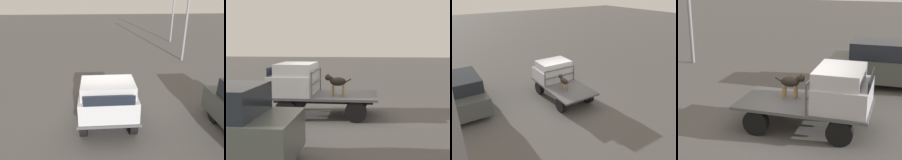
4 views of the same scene
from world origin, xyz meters
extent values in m
plane|color=#514F4C|center=(0.00, 0.00, 0.00)|extent=(80.00, 80.00, 0.00)
cylinder|color=black|center=(1.12, 0.80, 0.34)|extent=(0.68, 0.24, 0.68)
cylinder|color=black|center=(1.12, -0.80, 0.34)|extent=(0.68, 0.24, 0.68)
cylinder|color=black|center=(-1.12, 0.80, 0.34)|extent=(0.68, 0.24, 0.68)
cylinder|color=black|center=(-1.12, -0.80, 0.34)|extent=(0.68, 0.24, 0.68)
cube|color=black|center=(0.00, 0.34, 0.57)|extent=(3.31, 0.10, 0.18)
cube|color=black|center=(0.00, -0.34, 0.57)|extent=(3.31, 0.10, 0.18)
cube|color=#4C4C4F|center=(0.00, 0.00, 0.70)|extent=(3.60, 1.93, 0.08)
cube|color=#B7B7BC|center=(1.04, 0.00, 1.07)|extent=(1.41, 1.81, 0.65)
cube|color=#B7B7BC|center=(0.94, 0.00, 1.59)|extent=(1.20, 1.66, 0.40)
cube|color=black|center=(1.74, 0.00, 1.53)|extent=(0.02, 1.48, 0.30)
cube|color=#4C4C4F|center=(0.27, 0.88, 1.16)|extent=(0.04, 0.04, 0.82)
cube|color=#4C4C4F|center=(0.27, -0.88, 1.16)|extent=(0.04, 0.04, 0.82)
cube|color=#4C4C4F|center=(0.27, 0.00, 1.55)|extent=(0.04, 1.77, 0.04)
cube|color=#4C4C4F|center=(0.27, 0.00, 1.16)|extent=(0.04, 1.77, 0.04)
cylinder|color=#9E7547|center=(-0.33, 0.34, 0.93)|extent=(0.06, 0.06, 0.37)
cylinder|color=#9E7547|center=(-0.33, 0.13, 0.93)|extent=(0.06, 0.06, 0.37)
cylinder|color=#9E7547|center=(-0.67, 0.34, 0.93)|extent=(0.06, 0.06, 0.37)
cylinder|color=#9E7547|center=(-0.67, 0.13, 0.93)|extent=(0.06, 0.06, 0.37)
ellipsoid|color=black|center=(-0.50, 0.24, 1.21)|extent=(0.54, 0.28, 0.28)
sphere|color=#9E7547|center=(-0.35, 0.24, 1.16)|extent=(0.13, 0.13, 0.13)
cylinder|color=black|center=(-0.27, 0.24, 1.29)|extent=(0.20, 0.16, 0.19)
sphere|color=black|center=(-0.17, 0.24, 1.34)|extent=(0.20, 0.20, 0.20)
cone|color=#9E7547|center=(-0.08, 0.24, 1.33)|extent=(0.11, 0.11, 0.11)
cone|color=black|center=(-0.18, 0.29, 1.43)|extent=(0.06, 0.08, 0.10)
cone|color=black|center=(-0.18, 0.18, 1.43)|extent=(0.06, 0.08, 0.10)
cylinder|color=black|center=(-0.82, 0.24, 1.24)|extent=(0.23, 0.04, 0.16)
cylinder|color=black|center=(0.66, 5.34, 0.30)|extent=(0.60, 0.20, 0.60)
cylinder|color=black|center=(0.66, 3.84, 0.30)|extent=(0.60, 0.20, 0.60)
cube|color=#474C47|center=(1.93, 4.59, 0.67)|extent=(4.10, 1.78, 0.82)
cube|color=#1E232B|center=(1.73, 4.59, 1.37)|extent=(2.25, 1.60, 0.59)
camera|label=1|loc=(7.16, -0.32, 4.38)|focal=35.00mm
camera|label=2|loc=(-1.53, 10.35, 2.52)|focal=50.00mm
camera|label=3|loc=(-8.72, 5.52, 5.57)|focal=35.00mm
camera|label=4|loc=(2.47, -9.25, 4.29)|focal=60.00mm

